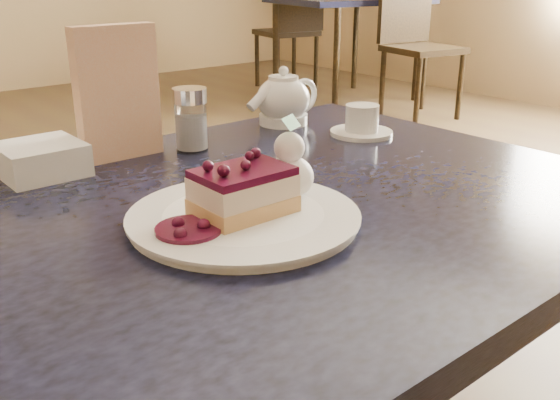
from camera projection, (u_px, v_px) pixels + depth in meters
main_table at (223, 264)px, 0.83m from camera, size 1.16×0.78×0.72m
dessert_plate at (244, 218)px, 0.76m from camera, size 0.28×0.28×0.01m
cheesecake_slice at (243, 192)px, 0.75m from camera, size 0.12×0.08×0.06m
whipped_cream at (289, 176)px, 0.81m from camera, size 0.06×0.06×0.06m
berry_sauce at (189, 229)px, 0.71m from camera, size 0.08×0.08×0.01m
tea_set at (299, 105)px, 1.21m from camera, size 0.22×0.27×0.10m
menu_card at (118, 93)px, 0.99m from camera, size 0.13×0.03×0.21m
sugar_shaker at (191, 119)px, 1.05m from camera, size 0.06×0.06×0.11m
napkin_stack at (41, 159)px, 0.93m from camera, size 0.12×0.12×0.05m
bg_table_far_right at (345, 91)px, 4.95m from camera, size 1.18×1.91×1.27m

